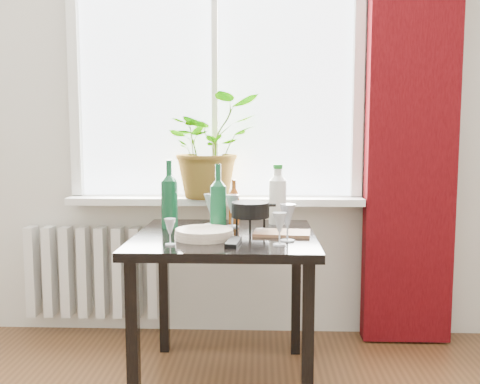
{
  "coord_description": "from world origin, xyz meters",
  "views": [
    {
      "loc": [
        0.27,
        -0.96,
        1.22
      ],
      "look_at": [
        0.17,
        1.55,
        0.94
      ],
      "focal_mm": 40.0,
      "sensor_mm": 36.0,
      "label": 1
    }
  ],
  "objects_px": {
    "wineglass_front_left": "(170,232)",
    "wine_bottle_right": "(218,198)",
    "wineglass_front_right": "(287,222)",
    "wine_bottle_left": "(169,193)",
    "wineglass_back_center": "(232,210)",
    "wineglass_far_right": "(280,229)",
    "bottle_amber": "(234,201)",
    "radiator": "(93,272)",
    "fondue_pot": "(250,217)",
    "potted_plant": "(210,146)",
    "cleaning_bottle": "(278,193)",
    "table": "(225,253)",
    "wineglass_back_left": "(211,209)",
    "tv_remote": "(233,242)",
    "cutting_board": "(282,233)",
    "plate_stack": "(204,234)"
  },
  "relations": [
    {
      "from": "wine_bottle_left",
      "to": "bottle_amber",
      "type": "bearing_deg",
      "value": 26.29
    },
    {
      "from": "wine_bottle_left",
      "to": "fondue_pot",
      "type": "xyz_separation_m",
      "value": [
        0.41,
        -0.07,
        -0.1
      ]
    },
    {
      "from": "wineglass_far_right",
      "to": "cutting_board",
      "type": "xyz_separation_m",
      "value": [
        0.02,
        0.24,
        -0.07
      ]
    },
    {
      "from": "radiator",
      "to": "bottle_amber",
      "type": "relative_size",
      "value": 3.4
    },
    {
      "from": "wine_bottle_right",
      "to": "fondue_pot",
      "type": "relative_size",
      "value": 1.58
    },
    {
      "from": "plate_stack",
      "to": "radiator",
      "type": "bearing_deg",
      "value": 135.69
    },
    {
      "from": "wineglass_back_center",
      "to": "cutting_board",
      "type": "bearing_deg",
      "value": -39.4
    },
    {
      "from": "wineglass_front_left",
      "to": "wine_bottle_left",
      "type": "bearing_deg",
      "value": 99.94
    },
    {
      "from": "wine_bottle_right",
      "to": "cleaning_bottle",
      "type": "bearing_deg",
      "value": 40.74
    },
    {
      "from": "table",
      "to": "plate_stack",
      "type": "relative_size",
      "value": 3.12
    },
    {
      "from": "wineglass_front_left",
      "to": "wineglass_front_right",
      "type": "bearing_deg",
      "value": 11.66
    },
    {
      "from": "table",
      "to": "cutting_board",
      "type": "distance_m",
      "value": 0.29
    },
    {
      "from": "wineglass_far_right",
      "to": "table",
      "type": "bearing_deg",
      "value": 135.38
    },
    {
      "from": "wine_bottle_right",
      "to": "tv_remote",
      "type": "xyz_separation_m",
      "value": [
        0.09,
        -0.28,
        -0.16
      ]
    },
    {
      "from": "wineglass_back_center",
      "to": "wineglass_front_left",
      "type": "bearing_deg",
      "value": -117.79
    },
    {
      "from": "radiator",
      "to": "tv_remote",
      "type": "bearing_deg",
      "value": -43.85
    },
    {
      "from": "fondue_pot",
      "to": "tv_remote",
      "type": "distance_m",
      "value": 0.33
    },
    {
      "from": "wineglass_far_right",
      "to": "wineglass_front_left",
      "type": "distance_m",
      "value": 0.47
    },
    {
      "from": "bottle_amber",
      "to": "tv_remote",
      "type": "bearing_deg",
      "value": -87.42
    },
    {
      "from": "radiator",
      "to": "wineglass_back_center",
      "type": "bearing_deg",
      "value": -26.35
    },
    {
      "from": "plate_stack",
      "to": "wineglass_back_center",
      "type": "bearing_deg",
      "value": 70.04
    },
    {
      "from": "wine_bottle_left",
      "to": "wineglass_back_center",
      "type": "xyz_separation_m",
      "value": [
        0.32,
        0.05,
        -0.09
      ]
    },
    {
      "from": "wineglass_front_right",
      "to": "cutting_board",
      "type": "bearing_deg",
      "value": 96.68
    },
    {
      "from": "radiator",
      "to": "wine_bottle_left",
      "type": "xyz_separation_m",
      "value": [
        0.56,
        -0.48,
        0.54
      ]
    },
    {
      "from": "bottle_amber",
      "to": "wineglass_back_center",
      "type": "relative_size",
      "value": 1.37
    },
    {
      "from": "table",
      "to": "wineglass_back_left",
      "type": "xyz_separation_m",
      "value": [
        -0.09,
        0.25,
        0.18
      ]
    },
    {
      "from": "wineglass_back_center",
      "to": "tv_remote",
      "type": "xyz_separation_m",
      "value": [
        0.03,
        -0.43,
        -0.08
      ]
    },
    {
      "from": "wineglass_front_right",
      "to": "wineglass_far_right",
      "type": "distance_m",
      "value": 0.1
    },
    {
      "from": "wineglass_front_right",
      "to": "wine_bottle_left",
      "type": "bearing_deg",
      "value": 152.06
    },
    {
      "from": "wine_bottle_right",
      "to": "wineglass_front_left",
      "type": "distance_m",
      "value": 0.38
    },
    {
      "from": "wine_bottle_right",
      "to": "wineglass_back_center",
      "type": "relative_size",
      "value": 1.97
    },
    {
      "from": "wineglass_back_left",
      "to": "table",
      "type": "bearing_deg",
      "value": -69.66
    },
    {
      "from": "wineglass_back_left",
      "to": "wineglass_front_right",
      "type": "bearing_deg",
      "value": -46.95
    },
    {
      "from": "wineglass_back_center",
      "to": "potted_plant",
      "type": "bearing_deg",
      "value": 111.9
    },
    {
      "from": "wineglass_front_left",
      "to": "wine_bottle_right",
      "type": "bearing_deg",
      "value": 59.65
    },
    {
      "from": "radiator",
      "to": "wineglass_front_left",
      "type": "relative_size",
      "value": 6.84
    },
    {
      "from": "wine_bottle_left",
      "to": "wineglass_far_right",
      "type": "xyz_separation_m",
      "value": [
        0.54,
        -0.39,
        -0.1
      ]
    },
    {
      "from": "radiator",
      "to": "tv_remote",
      "type": "distance_m",
      "value": 1.3
    },
    {
      "from": "wineglass_front_right",
      "to": "wineglass_front_left",
      "type": "xyz_separation_m",
      "value": [
        -0.51,
        -0.1,
        -0.03
      ]
    },
    {
      "from": "cleaning_bottle",
      "to": "wineglass_front_left",
      "type": "bearing_deg",
      "value": -130.17
    },
    {
      "from": "wine_bottle_left",
      "to": "bottle_amber",
      "type": "height_order",
      "value": "wine_bottle_left"
    },
    {
      "from": "wineglass_far_right",
      "to": "bottle_amber",
      "type": "bearing_deg",
      "value": 112.0
    },
    {
      "from": "bottle_amber",
      "to": "wineglass_back_center",
      "type": "bearing_deg",
      "value": -91.56
    },
    {
      "from": "wineglass_back_left",
      "to": "wineglass_front_left",
      "type": "relative_size",
      "value": 1.43
    },
    {
      "from": "plate_stack",
      "to": "fondue_pot",
      "type": "relative_size",
      "value": 1.28
    },
    {
      "from": "radiator",
      "to": "table",
      "type": "relative_size",
      "value": 0.94
    },
    {
      "from": "wineglass_back_left",
      "to": "cleaning_bottle",
      "type": "bearing_deg",
      "value": 8.88
    },
    {
      "from": "potted_plant",
      "to": "wineglass_back_center",
      "type": "bearing_deg",
      "value": -68.1
    },
    {
      "from": "potted_plant",
      "to": "tv_remote",
      "type": "height_order",
      "value": "potted_plant"
    },
    {
      "from": "wineglass_far_right",
      "to": "wineglass_back_center",
      "type": "xyz_separation_m",
      "value": [
        -0.23,
        0.44,
        0.01
      ]
    }
  ]
}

